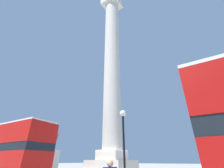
# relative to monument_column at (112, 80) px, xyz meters

# --- Properties ---
(monument_column) EXTENTS (5.01, 5.01, 25.31)m
(monument_column) POSITION_rel_monument_column_xyz_m (0.00, 0.00, 0.00)
(monument_column) COLOR beige
(monument_column) RESTS_ON ground_plane
(equestrian_statue) EXTENTS (3.37, 2.94, 6.31)m
(equestrian_statue) POSITION_rel_monument_column_xyz_m (-12.83, 2.09, -8.02)
(equestrian_statue) COLOR beige
(equestrian_statue) RESTS_ON ground_plane
(street_lamp) EXTENTS (0.47, 0.47, 5.05)m
(street_lamp) POSITION_rel_monument_column_xyz_m (3.01, -2.97, -6.91)
(street_lamp) COLOR black
(street_lamp) RESTS_ON ground_plane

